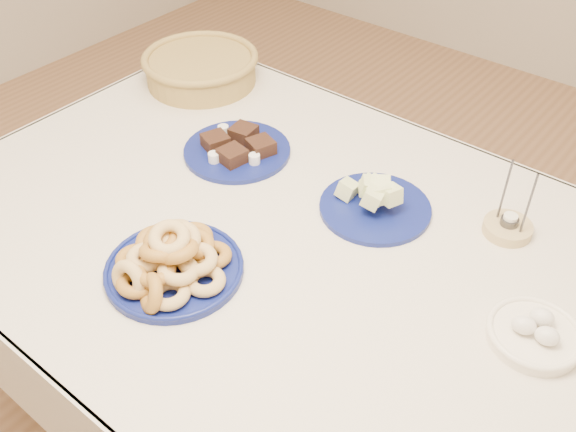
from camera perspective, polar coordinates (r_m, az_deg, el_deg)
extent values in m
plane|color=#926645|center=(1.95, 0.97, -18.58)|extent=(5.00, 5.00, 0.00)
cylinder|color=brown|center=(2.21, -6.82, 3.58)|extent=(0.06, 0.06, 0.72)
cylinder|color=brown|center=(1.90, -24.01, -8.03)|extent=(0.06, 0.06, 0.72)
cube|color=silver|center=(1.37, 1.31, -2.45)|extent=(1.70, 1.10, 0.02)
cube|color=silver|center=(1.83, 11.94, 3.75)|extent=(1.70, 0.01, 0.28)
cube|color=silver|center=(1.98, -18.68, 5.46)|extent=(0.01, 1.10, 0.28)
cylinder|color=navy|center=(1.31, -10.07, -4.75)|extent=(0.30, 0.30, 0.01)
torus|color=navy|center=(1.31, -10.10, -4.53)|extent=(0.31, 0.31, 0.01)
torus|color=tan|center=(1.25, -7.37, -5.73)|extent=(0.10, 0.10, 0.03)
torus|color=#946021|center=(1.30, -6.77, -3.51)|extent=(0.11, 0.11, 0.03)
torus|color=#946021|center=(1.35, -8.36, -1.85)|extent=(0.09, 0.09, 0.03)
torus|color=tan|center=(1.36, -11.39, -1.98)|extent=(0.11, 0.11, 0.03)
torus|color=#946021|center=(1.32, -13.43, -3.67)|extent=(0.09, 0.09, 0.03)
torus|color=#946021|center=(1.27, -13.26, -5.82)|extent=(0.10, 0.10, 0.03)
torus|color=tan|center=(1.24, -10.49, -6.83)|extent=(0.11, 0.11, 0.03)
torus|color=tan|center=(1.26, -8.08, -3.83)|extent=(0.11, 0.11, 0.03)
torus|color=#946021|center=(1.30, -8.31, -2.46)|extent=(0.11, 0.11, 0.04)
torus|color=tan|center=(1.32, -9.88, -1.80)|extent=(0.10, 0.11, 0.05)
torus|color=#946021|center=(1.31, -11.68, -2.37)|extent=(0.12, 0.12, 0.05)
torus|color=tan|center=(1.28, -12.47, -3.60)|extent=(0.11, 0.11, 0.03)
torus|color=#946021|center=(1.25, -11.74, -4.83)|extent=(0.11, 0.11, 0.03)
torus|color=tan|center=(1.25, -9.72, -4.77)|extent=(0.10, 0.11, 0.04)
torus|color=#946021|center=(1.25, -9.71, -3.12)|extent=(0.10, 0.09, 0.05)
torus|color=tan|center=(1.27, -9.53, -2.02)|extent=(0.11, 0.11, 0.05)
torus|color=#946021|center=(1.28, -11.10, -2.02)|extent=(0.10, 0.10, 0.05)
torus|color=#946021|center=(1.26, -11.32, -3.11)|extent=(0.11, 0.11, 0.06)
torus|color=tan|center=(1.25, -10.51, -1.93)|extent=(0.11, 0.12, 0.05)
torus|color=tan|center=(1.26, -13.97, -5.52)|extent=(0.08, 0.06, 0.08)
torus|color=#946021|center=(1.23, -12.07, -6.76)|extent=(0.10, 0.09, 0.08)
cylinder|color=navy|center=(1.45, 7.74, 0.72)|extent=(0.29, 0.29, 0.01)
cube|color=#D1E28F|center=(1.42, 7.26, 2.60)|extent=(0.06, 0.06, 0.05)
cube|color=#D1E28F|center=(1.42, 7.81, 2.59)|extent=(0.04, 0.04, 0.04)
cube|color=#D1E28F|center=(1.39, 7.53, 1.60)|extent=(0.06, 0.05, 0.05)
cube|color=#D1E28F|center=(1.41, 7.98, 2.05)|extent=(0.05, 0.05, 0.05)
cube|color=#D1E28F|center=(1.42, 8.44, 2.33)|extent=(0.05, 0.06, 0.05)
cube|color=#D1E28F|center=(1.41, 9.13, 1.87)|extent=(0.05, 0.05, 0.04)
cube|color=#D1E28F|center=(1.41, 8.27, 1.98)|extent=(0.06, 0.06, 0.05)
cube|color=#D1E28F|center=(1.47, 7.98, 2.60)|extent=(0.06, 0.05, 0.05)
cube|color=#D1E28F|center=(1.45, 5.29, 2.37)|extent=(0.05, 0.05, 0.05)
cube|color=#D1E28F|center=(1.43, 8.31, 2.61)|extent=(0.05, 0.06, 0.05)
cube|color=#D1E28F|center=(1.47, 7.24, 2.64)|extent=(0.04, 0.04, 0.04)
cylinder|color=navy|center=(1.62, -4.54, 5.79)|extent=(0.29, 0.29, 0.01)
cube|color=black|center=(1.62, -6.46, 6.60)|extent=(0.08, 0.08, 0.03)
cube|color=black|center=(1.57, -4.96, 5.39)|extent=(0.07, 0.07, 0.03)
cube|color=black|center=(1.65, -3.98, 7.37)|extent=(0.07, 0.07, 0.03)
cube|color=black|center=(1.59, -2.42, 6.21)|extent=(0.08, 0.08, 0.03)
cylinder|color=white|center=(1.67, -5.77, 7.61)|extent=(0.03, 0.03, 0.02)
cylinder|color=white|center=(1.57, -6.61, 5.21)|extent=(0.03, 0.03, 0.02)
cylinder|color=white|center=(1.56, -3.01, 5.10)|extent=(0.03, 0.03, 0.02)
cylinder|color=olive|center=(1.93, -7.73, 12.71)|extent=(0.34, 0.34, 0.08)
torus|color=olive|center=(1.91, -7.84, 13.77)|extent=(0.36, 0.36, 0.02)
cylinder|color=tan|center=(1.46, 18.92, -1.04)|extent=(0.13, 0.13, 0.02)
cylinder|color=#46454B|center=(1.44, 19.09, -0.44)|extent=(0.05, 0.05, 0.02)
cylinder|color=white|center=(1.44, 19.19, -0.07)|extent=(0.04, 0.04, 0.01)
cylinder|color=#46454B|center=(1.41, 18.73, 2.26)|extent=(0.01, 0.01, 0.15)
cylinder|color=#46454B|center=(1.39, 20.62, 1.01)|extent=(0.01, 0.01, 0.15)
cylinder|color=white|center=(1.26, 21.00, -9.92)|extent=(0.21, 0.21, 0.02)
torus|color=white|center=(1.25, 21.12, -9.60)|extent=(0.21, 0.21, 0.01)
ellipsoid|color=white|center=(1.23, 20.24, -9.09)|extent=(0.05, 0.04, 0.03)
ellipsoid|color=white|center=(1.22, 22.06, -9.86)|extent=(0.05, 0.04, 0.03)
ellipsoid|color=white|center=(1.25, 21.64, -8.36)|extent=(0.05, 0.04, 0.03)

